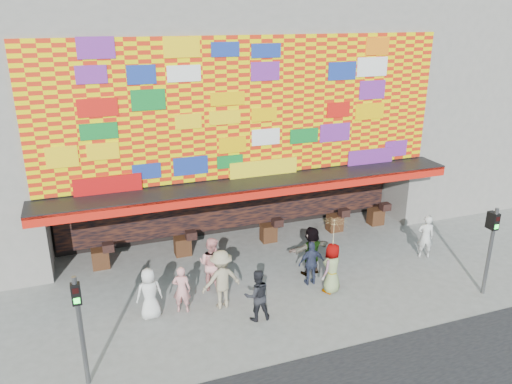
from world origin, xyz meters
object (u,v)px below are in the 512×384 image
(ped_f, at_px, (311,251))
(parasol, at_px, (334,232))
(ped_a, at_px, (149,293))
(signal_right, at_px, (491,242))
(ped_c, at_px, (257,295))
(ped_h, at_px, (426,236))
(ped_i, at_px, (212,264))
(signal_left, at_px, (80,319))
(ped_e, at_px, (311,263))
(ped_b, at_px, (182,289))
(ped_d, at_px, (221,279))
(ped_g, at_px, (332,268))

(ped_f, height_order, parasol, parasol)
(parasol, bearing_deg, ped_a, 174.76)
(signal_right, bearing_deg, ped_f, 146.51)
(ped_c, bearing_deg, ped_a, -18.72)
(ped_h, bearing_deg, ped_i, 19.68)
(signal_left, relative_size, ped_e, 1.92)
(ped_b, distance_m, parasol, 5.08)
(signal_left, distance_m, ped_c, 5.15)
(ped_f, height_order, ped_i, ped_i)
(ped_a, distance_m, ped_b, 0.97)
(ped_c, xyz_separation_m, ped_d, (-0.80, 1.01, 0.14))
(ped_d, bearing_deg, signal_left, 21.16)
(ped_f, distance_m, ped_g, 1.34)
(signal_right, xyz_separation_m, ped_b, (-9.51, 2.33, -1.10))
(signal_right, relative_size, ped_g, 1.75)
(ped_c, relative_size, ped_g, 0.95)
(signal_right, distance_m, ped_b, 9.85)
(signal_left, relative_size, signal_right, 1.00)
(ped_b, bearing_deg, ped_g, -165.85)
(ped_e, relative_size, parasol, 0.84)
(ped_a, height_order, ped_h, ped_h)
(signal_left, height_order, ped_a, signal_left)
(ped_i, bearing_deg, ped_h, -141.10)
(signal_right, xyz_separation_m, ped_i, (-8.30, 3.32, -0.94))
(ped_c, xyz_separation_m, ped_h, (7.31, 1.67, 0.02))
(ped_c, distance_m, ped_e, 2.76)
(signal_right, distance_m, ped_i, 8.98)
(signal_left, height_order, ped_f, signal_left)
(ped_c, bearing_deg, ped_d, -48.72)
(ped_e, bearing_deg, ped_d, 8.77)
(ped_g, bearing_deg, ped_c, -17.60)
(ped_e, distance_m, ped_i, 3.34)
(signal_right, distance_m, ped_a, 10.79)
(ped_e, xyz_separation_m, ped_i, (-3.23, 0.84, 0.14))
(ped_e, bearing_deg, ped_f, -111.70)
(ped_a, distance_m, ped_g, 5.85)
(signal_right, height_order, ped_e, signal_right)
(ped_e, distance_m, ped_g, 0.79)
(ped_e, relative_size, ped_i, 0.85)
(ped_a, height_order, ped_c, ped_c)
(signal_left, height_order, ped_h, signal_left)
(ped_e, height_order, ped_g, ped_g)
(ped_d, relative_size, ped_h, 1.15)
(ped_b, height_order, ped_c, ped_c)
(signal_right, distance_m, ped_h, 3.02)
(ped_i, bearing_deg, ped_a, 66.42)
(ped_i, bearing_deg, ped_b, 81.68)
(ped_b, height_order, ped_g, ped_g)
(ped_f, bearing_deg, ped_a, -0.05)
(ped_e, relative_size, ped_g, 0.91)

